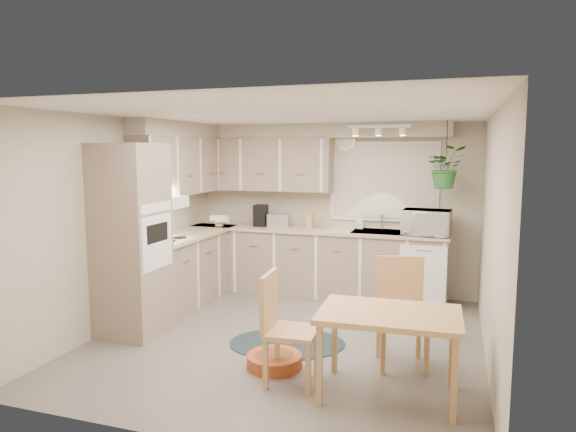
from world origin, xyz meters
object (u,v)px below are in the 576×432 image
at_px(braided_rug, 287,343).
at_px(pet_bed, 274,361).
at_px(dining_table, 388,354).
at_px(microwave, 426,220).
at_px(chair_back, 402,314).
at_px(chair_left, 292,329).

relative_size(braided_rug, pet_bed, 2.34).
xyz_separation_m(braided_rug, pet_bed, (0.07, -0.60, 0.06)).
relative_size(dining_table, microwave, 1.90).
bearing_deg(chair_back, chair_left, 22.28).
distance_m(dining_table, microwave, 2.79).
bearing_deg(braided_rug, chair_left, -69.03).
xyz_separation_m(chair_left, microwave, (0.96, 2.68, 0.66)).
bearing_deg(microwave, pet_bed, -112.22).
xyz_separation_m(chair_back, braided_rug, (-1.20, 0.20, -0.50)).
height_order(chair_left, chair_back, chair_back).
bearing_deg(pet_bed, microwave, 63.65).
height_order(chair_back, microwave, microwave).
distance_m(chair_back, pet_bed, 1.28).
distance_m(chair_left, pet_bed, 0.55).
bearing_deg(braided_rug, chair_back, -9.28).
height_order(dining_table, chair_left, chair_left).
height_order(chair_left, braided_rug, chair_left).
distance_m(chair_back, braided_rug, 1.31).
relative_size(dining_table, chair_left, 1.17).
height_order(dining_table, pet_bed, dining_table).
height_order(chair_back, braided_rug, chair_back).
xyz_separation_m(chair_left, braided_rug, (-0.32, 0.85, -0.48)).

